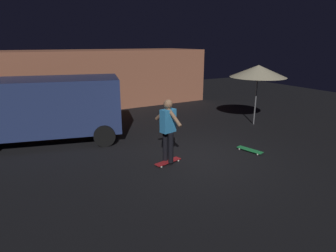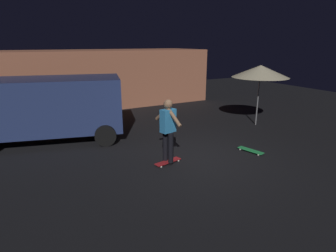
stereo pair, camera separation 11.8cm
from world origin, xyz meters
name	(u,v)px [view 1 (the left image)]	position (x,y,z in m)	size (l,w,h in m)	color
ground_plane	(197,158)	(0.00, 0.00, 0.00)	(28.00, 28.00, 0.00)	black
low_building	(100,78)	(-0.23, 8.43, 1.37)	(10.51, 3.54, 2.74)	#B76B4C
parked_van	(45,106)	(-3.42, 3.57, 1.16)	(4.93, 3.18, 2.03)	navy
patio_umbrella	(258,71)	(3.91, 1.70, 2.07)	(2.10, 2.10, 2.30)	slate
skateboard_ridden	(168,162)	(-0.89, 0.05, 0.06)	(0.80, 0.36, 0.07)	#AD1E23
skateboard_spare	(250,150)	(1.64, -0.38, 0.06)	(0.39, 0.81, 0.07)	green
skater	(168,126)	(-0.89, 0.05, 1.04)	(0.42, 0.98, 1.67)	black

